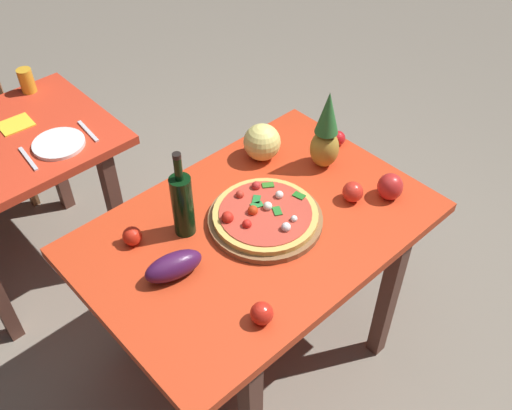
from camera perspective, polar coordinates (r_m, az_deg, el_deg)
name	(u,v)px	position (r m, az deg, el deg)	size (l,w,h in m)	color
ground_plane	(256,344)	(2.70, 0.05, -13.54)	(10.00, 10.00, 0.00)	gray
display_table	(257,243)	(2.16, 0.06, -3.78)	(1.27, 0.86, 0.77)	brown
background_table	(9,167)	(2.76, -23.27, 3.49)	(0.93, 0.71, 0.77)	brown
pizza_board	(265,219)	(2.10, 0.93, -1.43)	(0.42, 0.42, 0.03)	brown
pizza	(264,214)	(2.08, 0.84, -0.89)	(0.38, 0.38, 0.06)	#E0B555
wine_bottle	(182,204)	(2.00, -7.29, 0.13)	(0.08, 0.08, 0.35)	black
pineapple_left	(326,134)	(2.27, 6.93, 6.98)	(0.12, 0.12, 0.34)	#AE8A31
melon	(262,142)	(2.34, 0.60, 6.23)	(0.15, 0.15, 0.15)	#EBDE76
bell_pepper	(390,187)	(2.23, 13.12, 1.78)	(0.10, 0.10, 0.11)	red
eggplant	(174,266)	(1.92, -8.16, -6.00)	(0.20, 0.09, 0.09)	#431742
tomato_beside_pepper	(262,313)	(1.80, 0.57, -10.66)	(0.07, 0.07, 0.07)	red
tomato_by_bottle	(132,236)	(2.06, -12.14, -3.02)	(0.07, 0.07, 0.07)	red
tomato_near_board	(338,138)	(2.46, 8.10, 6.56)	(0.06, 0.06, 0.06)	red
tomato_at_corner	(353,192)	(2.20, 9.55, 1.28)	(0.08, 0.08, 0.08)	red
drinking_glass_juice	(27,81)	(2.96, -21.74, 11.36)	(0.07, 0.07, 0.12)	gold
dinner_plate	(59,144)	(2.58, -18.92, 5.75)	(0.22, 0.22, 0.02)	white
fork_utensil	(28,159)	(2.55, -21.60, 4.28)	(0.02, 0.18, 0.01)	silver
knife_utensil	(88,131)	(2.63, -16.27, 7.02)	(0.02, 0.18, 0.01)	silver
napkin_folded	(16,124)	(2.78, -22.68, 7.36)	(0.14, 0.12, 0.01)	yellow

